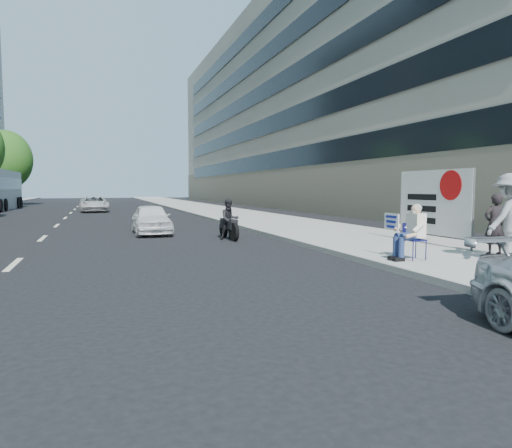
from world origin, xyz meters
name	(u,v)px	position (x,y,z in m)	size (l,w,h in m)	color
ground	(297,263)	(0.00, 0.00, 0.00)	(160.00, 160.00, 0.00)	black
near_sidewalk	(231,214)	(4.00, 20.00, 0.07)	(5.00, 120.00, 0.15)	#9D9B93
near_building	(322,107)	(17.00, 32.00, 10.00)	(14.00, 70.00, 20.00)	gray
tree_far_e	(5,160)	(-13.70, 44.00, 4.78)	(5.40, 5.40, 7.89)	#382616
seated_protester	(410,229)	(2.29, -1.26, 0.87)	(0.83, 1.12, 1.31)	navy
jogger	(510,218)	(4.21, -2.24, 1.15)	(1.29, 0.74, 2.00)	gray
pedestrian_woman	(495,224)	(4.80, -1.28, 0.92)	(0.56, 0.37, 1.54)	black
protest_banner	(434,202)	(4.78, 0.91, 1.40)	(0.08, 3.06, 2.20)	#4C4C4C
white_sedan_near	(151,219)	(-2.59, 8.36, 0.60)	(1.41, 3.50, 1.19)	white
white_sedan_far	(94,204)	(-4.88, 27.11, 0.62)	(2.04, 4.43, 1.23)	silver
motorcycle	(229,221)	(-0.17, 5.50, 0.64)	(0.73, 2.05, 1.42)	black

